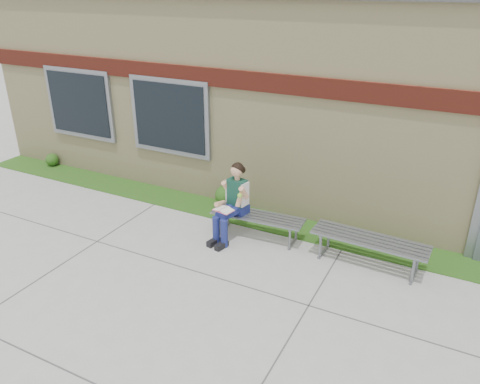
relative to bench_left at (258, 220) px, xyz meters
The scene contains 8 objects.
ground 2.07m from the bench_left, 75.51° to the right, with size 80.00×80.00×0.00m, color #9E9E99.
grass_strip 0.87m from the bench_left, 50.84° to the left, with size 16.00×0.80×0.02m, color #214B14.
school_building 4.41m from the bench_left, 82.77° to the left, with size 16.20×6.22×4.20m.
bench_left is the anchor object (origin of this frame).
bench_right 2.00m from the bench_left, ahead, with size 1.89×0.60×0.49m.
girl 0.59m from the bench_left, 152.15° to the right, with size 0.53×0.91×1.40m.
shrub_west 6.17m from the bench_left, behind, with size 0.31×0.31×0.31m, color #214B14.
shrub_mid 1.44m from the bench_left, 142.54° to the left, with size 0.42×0.42×0.42m, color #214B14.
Camera 1 is at (2.60, -4.82, 4.28)m, focal length 35.00 mm.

